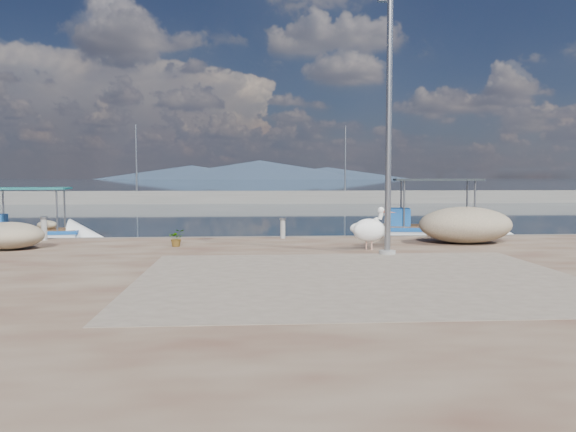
% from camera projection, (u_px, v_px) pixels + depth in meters
% --- Properties ---
extents(ground, '(1400.00, 1400.00, 0.00)m').
position_uv_depth(ground, '(298.00, 277.00, 14.38)').
color(ground, '#162635').
rests_on(ground, ground).
extents(quay, '(44.00, 22.00, 0.50)m').
position_uv_depth(quay, '(332.00, 331.00, 8.39)').
color(quay, '#512F23').
rests_on(quay, ground).
extents(quay_patch, '(9.00, 7.00, 0.01)m').
position_uv_depth(quay_patch, '(359.00, 278.00, 11.43)').
color(quay_patch, gray).
rests_on(quay_patch, quay).
extents(breakwater, '(120.00, 2.20, 7.50)m').
position_uv_depth(breakwater, '(263.00, 197.00, 54.15)').
color(breakwater, gray).
rests_on(breakwater, ground).
extents(mountains, '(370.00, 280.00, 22.00)m').
position_uv_depth(mountains, '(255.00, 171.00, 660.98)').
color(mountains, '#28384C').
rests_on(mountains, ground).
extents(boat_left, '(5.36, 2.23, 2.51)m').
position_uv_depth(boat_left, '(29.00, 238.00, 21.73)').
color(boat_left, white).
rests_on(boat_left, ground).
extents(boat_right, '(6.30, 3.07, 2.91)m').
position_uv_depth(boat_right, '(434.00, 235.00, 22.44)').
color(boat_right, white).
rests_on(boat_right, ground).
extents(pelican, '(1.27, 0.90, 1.22)m').
position_uv_depth(pelican, '(370.00, 229.00, 15.87)').
color(pelican, tan).
rests_on(pelican, quay).
extents(lamp_post, '(0.44, 0.96, 7.00)m').
position_uv_depth(lamp_post, '(389.00, 130.00, 14.77)').
color(lamp_post, gray).
rests_on(lamp_post, quay).
extents(bollard_near, '(0.22, 0.22, 0.68)m').
position_uv_depth(bollard_near, '(283.00, 227.00, 18.79)').
color(bollard_near, gray).
rests_on(bollard_near, quay).
extents(bollard_far, '(0.25, 0.25, 0.77)m').
position_uv_depth(bollard_far, '(44.00, 227.00, 18.24)').
color(bollard_far, gray).
rests_on(bollard_far, quay).
extents(potted_plant, '(0.56, 0.52, 0.52)m').
position_uv_depth(potted_plant, '(177.00, 238.00, 16.58)').
color(potted_plant, '#33722D').
rests_on(potted_plant, quay).
extents(net_pile_c, '(2.89, 2.06, 1.14)m').
position_uv_depth(net_pile_c, '(465.00, 225.00, 17.41)').
color(net_pile_c, '#C3AF91').
rests_on(net_pile_c, quay).
extents(net_pile_b, '(2.01, 1.56, 0.78)m').
position_uv_depth(net_pile_b, '(8.00, 236.00, 15.94)').
color(net_pile_b, '#C3AF91').
rests_on(net_pile_b, quay).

